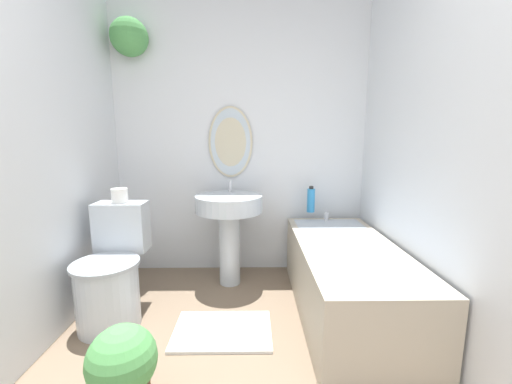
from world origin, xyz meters
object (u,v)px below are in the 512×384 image
(shampoo_bottle, at_px, (311,200))
(bathtub, at_px, (346,277))
(toilet, at_px, (112,275))
(potted_plant, at_px, (123,369))
(toilet_paper_roll, at_px, (120,196))
(pedestal_sink, at_px, (229,218))

(shampoo_bottle, bearing_deg, bathtub, -78.03)
(toilet, xyz_separation_m, bathtub, (1.58, 0.07, -0.06))
(toilet, distance_m, bathtub, 1.59)
(bathtub, xyz_separation_m, shampoo_bottle, (-0.14, 0.65, 0.42))
(potted_plant, distance_m, toilet_paper_roll, 1.19)
(potted_plant, bearing_deg, pedestal_sink, 74.03)
(toilet_paper_roll, bearing_deg, toilet, -90.00)
(pedestal_sink, height_order, bathtub, pedestal_sink)
(pedestal_sink, relative_size, potted_plant, 2.02)
(potted_plant, height_order, toilet_paper_roll, toilet_paper_roll)
(toilet, bearing_deg, potted_plant, -63.79)
(bathtub, height_order, toilet_paper_roll, toilet_paper_roll)
(toilet, xyz_separation_m, toilet_paper_roll, (0.00, 0.21, 0.50))
(pedestal_sink, relative_size, shampoo_bottle, 3.74)
(pedestal_sink, relative_size, toilet_paper_roll, 7.79)
(toilet, bearing_deg, toilet_paper_roll, 90.00)
(bathtub, bearing_deg, shampoo_bottle, 101.97)
(bathtub, bearing_deg, toilet_paper_roll, 174.86)
(shampoo_bottle, xyz_separation_m, toilet_paper_roll, (-1.45, -0.51, 0.14))
(bathtub, distance_m, toilet_paper_roll, 1.69)
(toilet, height_order, potted_plant, toilet)
(shampoo_bottle, bearing_deg, toilet_paper_roll, -160.66)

